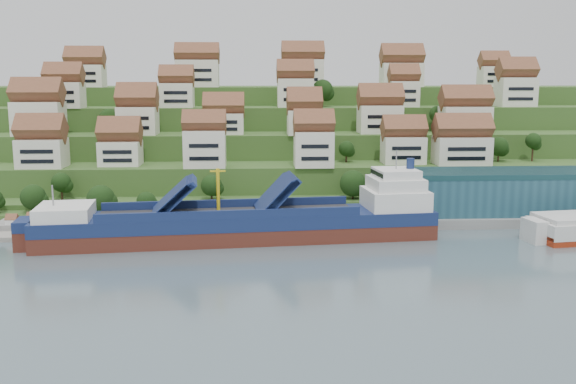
{
  "coord_description": "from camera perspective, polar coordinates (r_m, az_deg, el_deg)",
  "views": [
    {
      "loc": [
        -12.96,
        -130.6,
        33.27
      ],
      "look_at": [
        -5.05,
        14.0,
        8.0
      ],
      "focal_mm": 40.0,
      "sensor_mm": 36.0,
      "label": 1
    }
  ],
  "objects": [
    {
      "name": "hillside_village",
      "position": [
        192.88,
        -0.89,
        7.41
      ],
      "size": [
        156.06,
        64.81,
        29.15
      ],
      "color": "white",
      "rests_on": "ground"
    },
    {
      "name": "cargo_ship",
      "position": [
        135.24,
        -3.39,
        -2.85
      ],
      "size": [
        83.52,
        20.72,
        18.39
      ],
      "rotation": [
        0.0,
        0.0,
        0.1
      ],
      "color": "#55241A",
      "rests_on": "ground"
    },
    {
      "name": "hillside_trees",
      "position": [
        173.95,
        -2.05,
        4.04
      ],
      "size": [
        142.08,
        62.93,
        31.04
      ],
      "color": "#1B3913",
      "rests_on": "ground"
    },
    {
      "name": "ground",
      "position": [
        135.39,
        2.46,
        -4.34
      ],
      "size": [
        300.0,
        300.0,
        0.0
      ],
      "primitive_type": "plane",
      "color": "slate",
      "rests_on": "ground"
    },
    {
      "name": "beach_huts",
      "position": [
        152.2,
        -21.08,
        -2.59
      ],
      "size": [
        14.4,
        3.7,
        2.2
      ],
      "color": "white",
      "rests_on": "pebble_beach"
    },
    {
      "name": "hillside",
      "position": [
        235.6,
        0.04,
        4.39
      ],
      "size": [
        260.0,
        128.0,
        31.0
      ],
      "color": "#2D4C1E",
      "rests_on": "ground"
    },
    {
      "name": "flagpole",
      "position": [
        146.39,
        9.18,
        -0.61
      ],
      "size": [
        1.28,
        0.16,
        8.0
      ],
      "color": "gray",
      "rests_on": "quay"
    },
    {
      "name": "warehouse",
      "position": [
        163.35,
        20.35,
        0.09
      ],
      "size": [
        60.0,
        15.0,
        10.0
      ],
      "primitive_type": "cube",
      "color": "#255264",
      "rests_on": "quay"
    },
    {
      "name": "pebble_beach",
      "position": [
        153.09,
        -20.19,
        -3.08
      ],
      "size": [
        45.0,
        20.0,
        1.0
      ],
      "primitive_type": "cube",
      "color": "gray",
      "rests_on": "ground"
    },
    {
      "name": "quay",
      "position": [
        152.71,
        9.41,
        -2.4
      ],
      "size": [
        180.0,
        14.0,
        2.2
      ],
      "primitive_type": "cube",
      "color": "gray",
      "rests_on": "ground"
    }
  ]
}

